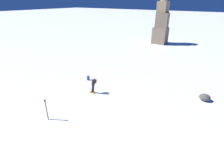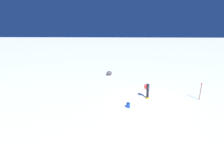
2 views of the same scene
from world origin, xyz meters
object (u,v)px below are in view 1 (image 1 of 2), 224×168
at_px(skier, 93,84).
at_px(exposed_boulder_0, 205,97).
at_px(rock_pillar, 161,24).
at_px(spare_backpack, 88,78).
at_px(trail_marker, 46,108).

height_order(skier, exposed_boulder_0, skier).
height_order(rock_pillar, exposed_boulder_0, rock_pillar).
height_order(spare_backpack, trail_marker, trail_marker).
bearing_deg(trail_marker, rock_pillar, 94.18).
bearing_deg(rock_pillar, exposed_boulder_0, -59.53).
xyz_separation_m(rock_pillar, exposed_boulder_0, (12.03, -20.45, -3.67)).
bearing_deg(rock_pillar, skier, -84.44).
height_order(exposed_boulder_0, trail_marker, trail_marker).
bearing_deg(exposed_boulder_0, trail_marker, -134.02).
xyz_separation_m(exposed_boulder_0, trail_marker, (-9.79, -10.14, 0.70)).
distance_m(spare_backpack, trail_marker, 7.92).
xyz_separation_m(rock_pillar, trail_marker, (2.23, -30.58, -2.97)).
relative_size(spare_backpack, trail_marker, 0.27).
distance_m(exposed_boulder_0, trail_marker, 14.11).
relative_size(exposed_boulder_0, trail_marker, 0.54).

